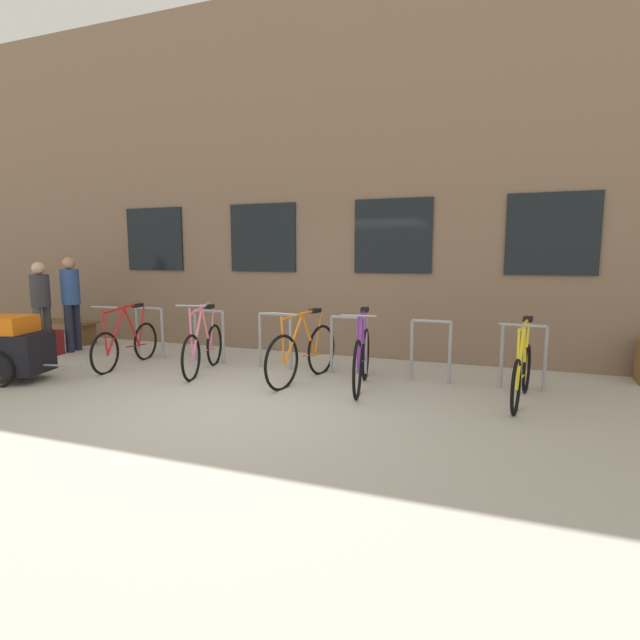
{
  "coord_description": "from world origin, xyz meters",
  "views": [
    {
      "loc": [
        2.89,
        -4.93,
        1.78
      ],
      "look_at": [
        0.49,
        1.6,
        0.85
      ],
      "focal_mm": 27.39,
      "sensor_mm": 36.0,
      "label": 1
    }
  ],
  "objects_px": {
    "wooden_bench": "(65,326)",
    "bike_trailer": "(11,347)",
    "backpack": "(54,342)",
    "bicycle_purple": "(362,358)",
    "bicycle_pink": "(203,347)",
    "bicycle_yellow": "(522,372)",
    "person_browsing": "(71,297)",
    "bicycle_orange": "(303,353)",
    "bicycle_red": "(126,343)",
    "person_by_bench": "(41,302)"
  },
  "relations": [
    {
      "from": "bicycle_orange",
      "to": "person_browsing",
      "type": "xyz_separation_m",
      "value": [
        -4.82,
        0.54,
        0.6
      ]
    },
    {
      "from": "bicycle_pink",
      "to": "bicycle_red",
      "type": "distance_m",
      "value": 1.4
    },
    {
      "from": "bike_trailer",
      "to": "bicycle_red",
      "type": "bearing_deg",
      "value": 58.08
    },
    {
      "from": "wooden_bench",
      "to": "person_browsing",
      "type": "xyz_separation_m",
      "value": [
        0.87,
        -0.61,
        0.66
      ]
    },
    {
      "from": "bike_trailer",
      "to": "backpack",
      "type": "distance_m",
      "value": 1.93
    },
    {
      "from": "bicycle_pink",
      "to": "backpack",
      "type": "xyz_separation_m",
      "value": [
        -3.27,
        0.2,
        -0.16
      ]
    },
    {
      "from": "bicycle_purple",
      "to": "bicycle_orange",
      "type": "bearing_deg",
      "value": 176.34
    },
    {
      "from": "person_browsing",
      "to": "backpack",
      "type": "distance_m",
      "value": 0.86
    },
    {
      "from": "wooden_bench",
      "to": "person_by_bench",
      "type": "bearing_deg",
      "value": -59.17
    },
    {
      "from": "bicycle_yellow",
      "to": "bicycle_purple",
      "type": "distance_m",
      "value": 1.99
    },
    {
      "from": "bicycle_yellow",
      "to": "wooden_bench",
      "type": "distance_m",
      "value": 8.63
    },
    {
      "from": "bicycle_pink",
      "to": "bicycle_red",
      "type": "xyz_separation_m",
      "value": [
        -1.39,
        -0.08,
        -0.01
      ]
    },
    {
      "from": "bicycle_yellow",
      "to": "bicycle_red",
      "type": "height_order",
      "value": "bicycle_yellow"
    },
    {
      "from": "bike_trailer",
      "to": "bicycle_orange",
      "type": "bearing_deg",
      "value": 20.33
    },
    {
      "from": "bicycle_pink",
      "to": "person_browsing",
      "type": "distance_m",
      "value": 3.3
    },
    {
      "from": "bicycle_purple",
      "to": "person_browsing",
      "type": "height_order",
      "value": "person_browsing"
    },
    {
      "from": "bicycle_pink",
      "to": "bicycle_purple",
      "type": "height_order",
      "value": "bicycle_pink"
    },
    {
      "from": "bicycle_orange",
      "to": "person_browsing",
      "type": "height_order",
      "value": "person_browsing"
    },
    {
      "from": "bicycle_purple",
      "to": "backpack",
      "type": "distance_m",
      "value": 5.78
    },
    {
      "from": "bicycle_orange",
      "to": "backpack",
      "type": "bearing_deg",
      "value": 177.95
    },
    {
      "from": "bicycle_pink",
      "to": "person_by_bench",
      "type": "height_order",
      "value": "person_by_bench"
    },
    {
      "from": "bicycle_pink",
      "to": "person_browsing",
      "type": "height_order",
      "value": "person_browsing"
    },
    {
      "from": "person_by_bench",
      "to": "backpack",
      "type": "height_order",
      "value": "person_by_bench"
    },
    {
      "from": "bicycle_red",
      "to": "wooden_bench",
      "type": "xyz_separation_m",
      "value": [
        -2.67,
        1.24,
        -0.03
      ]
    },
    {
      "from": "bike_trailer",
      "to": "person_browsing",
      "type": "relative_size",
      "value": 0.85
    },
    {
      "from": "bicycle_purple",
      "to": "bike_trailer",
      "type": "height_order",
      "value": "bicycle_purple"
    },
    {
      "from": "bicycle_yellow",
      "to": "bicycle_purple",
      "type": "bearing_deg",
      "value": -178.43
    },
    {
      "from": "bicycle_pink",
      "to": "person_browsing",
      "type": "relative_size",
      "value": 0.95
    },
    {
      "from": "wooden_bench",
      "to": "backpack",
      "type": "bearing_deg",
      "value": -50.76
    },
    {
      "from": "wooden_bench",
      "to": "person_browsing",
      "type": "bearing_deg",
      "value": -34.79
    },
    {
      "from": "wooden_bench",
      "to": "bike_trailer",
      "type": "bearing_deg",
      "value": -54.42
    },
    {
      "from": "bicycle_yellow",
      "to": "bicycle_purple",
      "type": "height_order",
      "value": "bicycle_purple"
    },
    {
      "from": "bicycle_yellow",
      "to": "bicycle_red",
      "type": "distance_m",
      "value": 5.89
    },
    {
      "from": "bicycle_purple",
      "to": "backpack",
      "type": "height_order",
      "value": "bicycle_purple"
    },
    {
      "from": "bicycle_pink",
      "to": "bike_trailer",
      "type": "relative_size",
      "value": 1.11
    },
    {
      "from": "bicycle_yellow",
      "to": "bicycle_pink",
      "type": "height_order",
      "value": "bicycle_pink"
    },
    {
      "from": "bike_trailer",
      "to": "backpack",
      "type": "xyz_separation_m",
      "value": [
        -1.05,
        1.6,
        -0.27
      ]
    },
    {
      "from": "bicycle_pink",
      "to": "bike_trailer",
      "type": "height_order",
      "value": "bicycle_pink"
    },
    {
      "from": "bike_trailer",
      "to": "wooden_bench",
      "type": "bearing_deg",
      "value": 125.58
    },
    {
      "from": "bicycle_orange",
      "to": "backpack",
      "type": "height_order",
      "value": "bicycle_orange"
    },
    {
      "from": "person_browsing",
      "to": "wooden_bench",
      "type": "bearing_deg",
      "value": 145.21
    },
    {
      "from": "bicycle_yellow",
      "to": "backpack",
      "type": "distance_m",
      "value": 7.77
    },
    {
      "from": "bicycle_yellow",
      "to": "bicycle_orange",
      "type": "height_order",
      "value": "bicycle_orange"
    },
    {
      "from": "bicycle_orange",
      "to": "person_by_bench",
      "type": "bearing_deg",
      "value": 178.52
    },
    {
      "from": "bicycle_orange",
      "to": "bicycle_purple",
      "type": "height_order",
      "value": "bicycle_purple"
    },
    {
      "from": "bike_trailer",
      "to": "wooden_bench",
      "type": "distance_m",
      "value": 3.17
    },
    {
      "from": "bicycle_purple",
      "to": "wooden_bench",
      "type": "xyz_separation_m",
      "value": [
        -6.56,
        1.2,
        -0.07
      ]
    },
    {
      "from": "bicycle_yellow",
      "to": "bicycle_red",
      "type": "bearing_deg",
      "value": -179.06
    },
    {
      "from": "bicycle_yellow",
      "to": "backpack",
      "type": "bearing_deg",
      "value": 178.7
    },
    {
      "from": "bicycle_orange",
      "to": "person_by_bench",
      "type": "distance_m",
      "value": 5.12
    }
  ]
}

